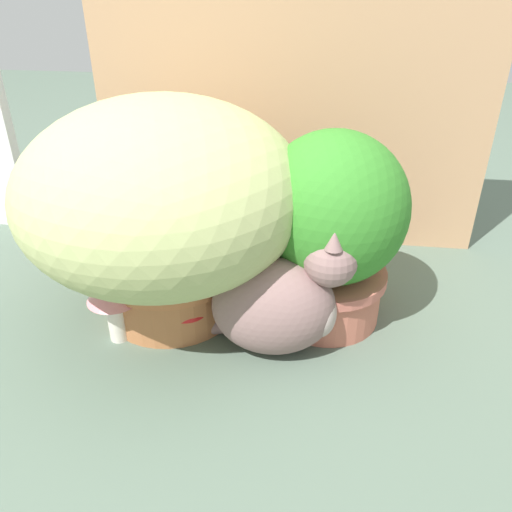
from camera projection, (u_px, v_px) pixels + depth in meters
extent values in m
plane|color=#526355|center=(233.00, 331.00, 1.18)|extent=(6.00, 6.00, 0.00)
cube|color=tan|center=(291.00, 73.00, 1.35)|extent=(1.08, 0.03, 0.96)
cylinder|color=#AF6B3F|center=(172.00, 285.00, 1.22)|extent=(0.31, 0.31, 0.13)
cylinder|color=#B66B3F|center=(170.00, 265.00, 1.19)|extent=(0.33, 0.33, 0.02)
ellipsoid|color=tan|center=(163.00, 192.00, 1.10)|extent=(0.62, 0.62, 0.40)
cylinder|color=#BA6651|center=(326.00, 292.00, 1.20)|extent=(0.25, 0.25, 0.13)
cylinder|color=#B86254|center=(327.00, 274.00, 1.18)|extent=(0.27, 0.27, 0.02)
ellipsoid|color=#327D26|center=(333.00, 209.00, 1.09)|extent=(0.32, 0.32, 0.34)
ellipsoid|color=#876665|center=(273.00, 306.00, 1.07)|extent=(0.27, 0.19, 0.22)
ellipsoid|color=#B69F99|center=(320.00, 312.00, 1.07)|extent=(0.08, 0.11, 0.11)
sphere|color=#876665|center=(331.00, 260.00, 1.01)|extent=(0.12, 0.12, 0.11)
cone|color=#876665|center=(332.00, 225.00, 1.01)|extent=(0.04, 0.04, 0.04)
cone|color=#876665|center=(334.00, 240.00, 0.95)|extent=(0.04, 0.04, 0.04)
cylinder|color=#876665|center=(221.00, 326.00, 1.16)|extent=(0.19, 0.05, 0.07)
cylinder|color=silver|center=(117.00, 319.00, 1.13)|extent=(0.04, 0.04, 0.11)
cone|color=pink|center=(112.00, 288.00, 1.09)|extent=(0.11, 0.11, 0.06)
cylinder|color=silver|center=(188.00, 323.00, 1.15)|extent=(0.03, 0.03, 0.07)
cone|color=red|center=(186.00, 301.00, 1.12)|extent=(0.09, 0.09, 0.05)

